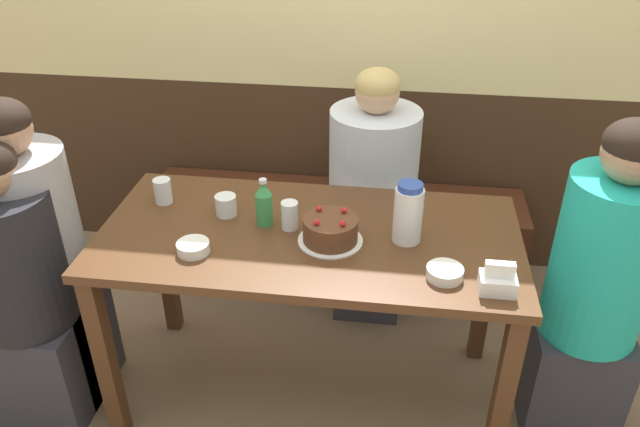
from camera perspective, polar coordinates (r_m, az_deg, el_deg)
The scene contains 17 objects.
ground_plane at distance 2.68m, azimuth -0.86°, elevation -15.79°, with size 12.00×12.00×0.00m, color #846B51.
back_wall at distance 2.97m, azimuth 2.10°, elevation 17.19°, with size 4.80×0.04×2.50m.
bench_seat at distance 3.17m, azimuth 1.34°, elevation -1.98°, with size 1.84×0.38×0.46m.
dining_table at distance 2.24m, azimuth -0.99°, elevation -3.97°, with size 1.47×0.71×0.77m.
birthday_cake at distance 2.11m, azimuth 0.95°, elevation -1.54°, with size 0.22×0.22×0.11m.
water_pitcher at distance 2.11m, azimuth 8.06°, elevation 0.07°, with size 0.10×0.10×0.22m.
soju_bottle at distance 2.20m, azimuth -5.15°, elevation 0.95°, with size 0.06×0.06×0.18m.
napkin_holder at distance 1.97m, azimuth 15.96°, elevation -5.96°, with size 0.11×0.08×0.11m.
bowl_soup_white at distance 2.11m, azimuth -11.52°, elevation -3.06°, with size 0.11×0.11×0.04m.
bowl_rice_small at distance 2.00m, azimuth 11.34°, elevation -5.33°, with size 0.12×0.12×0.04m.
glass_water_tall at distance 2.30m, azimuth -8.59°, elevation 0.75°, with size 0.08×0.08×0.08m.
glass_tumbler_short at distance 2.19m, azimuth -2.79°, elevation -0.17°, with size 0.06×0.06×0.10m.
glass_shot_small at distance 2.42m, azimuth -14.18°, elevation 2.01°, with size 0.07×0.07×0.10m.
person_teal_shirt at distance 2.79m, azimuth 4.79°, elevation 1.51°, with size 0.39×0.39×1.18m.
person_pale_blue_shirt at distance 2.54m, azimuth -24.21°, elevation -4.22°, with size 0.34×0.34×1.25m.
person_grey_tee at distance 2.48m, azimuth -25.35°, elevation -6.75°, with size 0.34×0.34×1.16m.
person_dark_striped at distance 2.37m, azimuth 23.76°, elevation -6.72°, with size 0.34×0.34×1.25m.
Camera 1 is at (0.29, -1.82, 1.95)m, focal length 35.00 mm.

